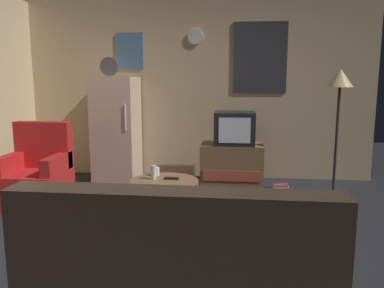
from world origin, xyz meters
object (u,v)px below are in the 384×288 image
object	(u,v)px
fridge	(117,129)
couch	(180,281)
remote_control	(172,178)
book_stack	(281,187)
standing_lamp	(340,88)
wine_glass	(154,172)
mug_ceramic_white	(156,171)
coffee_table	(164,200)
armchair	(37,176)
tv_stand	(232,165)
crt_tv	(235,128)

from	to	relation	value
fridge	couch	bearing A→B (deg)	-67.06
remote_control	book_stack	xyz separation A→B (m)	(1.28, 1.24, -0.40)
standing_lamp	book_stack	distance (m)	1.48
wine_glass	mug_ceramic_white	size ratio (longest dim) A/B	1.67
coffee_table	remote_control	size ratio (longest dim) A/B	4.80
mug_ceramic_white	armchair	bearing A→B (deg)	173.66
tv_stand	crt_tv	world-z (taller)	crt_tv
crt_tv	wine_glass	bearing A→B (deg)	-121.67
book_stack	coffee_table	bearing A→B (deg)	-136.07
fridge	remote_control	distance (m)	1.86
mug_ceramic_white	armchair	world-z (taller)	armchair
couch	fridge	bearing A→B (deg)	112.94
crt_tv	standing_lamp	bearing A→B (deg)	-11.46
mug_ceramic_white	couch	bearing A→B (deg)	-74.43
tv_stand	crt_tv	xyz separation A→B (m)	(0.03, -0.00, 0.52)
fridge	armchair	distance (m)	1.40
standing_lamp	wine_glass	distance (m)	2.53
armchair	tv_stand	bearing A→B (deg)	24.34
fridge	crt_tv	world-z (taller)	fridge
crt_tv	armchair	world-z (taller)	crt_tv
armchair	couch	xyz separation A→B (m)	(2.01, -2.13, -0.03)
wine_glass	remote_control	xyz separation A→B (m)	(0.19, 0.02, -0.06)
mug_ceramic_white	book_stack	size ratio (longest dim) A/B	0.42
crt_tv	standing_lamp	world-z (taller)	standing_lamp
crt_tv	coffee_table	size ratio (longest dim) A/B	0.75
crt_tv	remote_control	bearing A→B (deg)	-115.92
fridge	remote_control	bearing A→B (deg)	-54.91
tv_stand	book_stack	world-z (taller)	tv_stand
wine_glass	mug_ceramic_white	bearing A→B (deg)	93.27
wine_glass	crt_tv	bearing A→B (deg)	58.33
fridge	standing_lamp	bearing A→B (deg)	-8.14
standing_lamp	remote_control	bearing A→B (deg)	-150.81
fridge	coffee_table	distance (m)	1.93
standing_lamp	coffee_table	world-z (taller)	standing_lamp
fridge	tv_stand	xyz separation A→B (m)	(1.67, -0.17, -0.46)
armchair	book_stack	bearing A→B (deg)	17.60
armchair	couch	size ratio (longest dim) A/B	0.56
crt_tv	wine_glass	xyz separation A→B (m)	(-0.83, -1.35, -0.31)
tv_stand	armchair	world-z (taller)	armchair
mug_ceramic_white	couch	xyz separation A→B (m)	(0.55, -1.97, -0.16)
tv_stand	book_stack	distance (m)	0.72
coffee_table	couch	size ratio (longest dim) A/B	0.42
crt_tv	remote_control	distance (m)	1.53
remote_control	armchair	size ratio (longest dim) A/B	0.16
book_stack	mug_ceramic_white	bearing A→B (deg)	-143.42
standing_lamp	couch	xyz separation A→B (m)	(-1.57, -2.90, -1.05)
crt_tv	remote_control	size ratio (longest dim) A/B	3.60
couch	book_stack	xyz separation A→B (m)	(0.93, 3.07, -0.28)
armchair	book_stack	distance (m)	3.10
mug_ceramic_white	armchair	size ratio (longest dim) A/B	0.09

